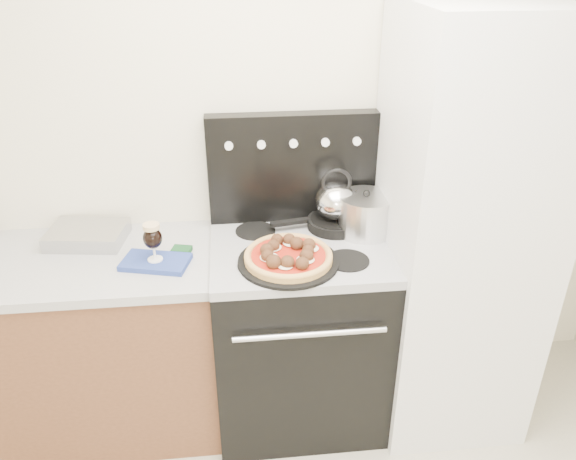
{
  "coord_description": "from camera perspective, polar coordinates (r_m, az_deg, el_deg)",
  "views": [
    {
      "loc": [
        -0.19,
        -0.91,
        2.1
      ],
      "look_at": [
        0.02,
        1.05,
        1.06
      ],
      "focal_mm": 35.0,
      "sensor_mm": 36.0,
      "label": 1
    }
  ],
  "objects": [
    {
      "name": "countertop",
      "position": [
        2.57,
        -24.19,
        -3.25
      ],
      "size": [
        1.48,
        0.63,
        0.04
      ],
      "primitive_type": "cube",
      "color": "#B4B4B6",
      "rests_on": "base_cabinet"
    },
    {
      "name": "base_cabinet",
      "position": [
        2.82,
        -22.4,
        -11.13
      ],
      "size": [
        1.45,
        0.6,
        0.86
      ],
      "primitive_type": "cube",
      "color": "brown",
      "rests_on": "ground"
    },
    {
      "name": "cooktop",
      "position": [
        2.42,
        1.15,
        -1.99
      ],
      "size": [
        0.76,
        0.65,
        0.04
      ],
      "primitive_type": "cube",
      "color": "#ADADB2",
      "rests_on": "stove_body"
    },
    {
      "name": "stove_body",
      "position": [
        2.68,
        1.06,
        -10.55
      ],
      "size": [
        0.76,
        0.65,
        0.88
      ],
      "primitive_type": "cube",
      "color": "black",
      "rests_on": "ground"
    },
    {
      "name": "skillet",
      "position": [
        2.56,
        4.77,
        0.72
      ],
      "size": [
        0.29,
        0.29,
        0.04
      ],
      "primitive_type": "cylinder",
      "rotation": [
        0.0,
        0.0,
        0.17
      ],
      "color": "black",
      "rests_on": "cooktop"
    },
    {
      "name": "pizza_pan",
      "position": [
        2.28,
        0.04,
        -3.21
      ],
      "size": [
        0.46,
        0.46,
        0.01
      ],
      "primitive_type": "cylinder",
      "rotation": [
        0.0,
        0.0,
        0.11
      ],
      "color": "black",
      "rests_on": "cooktop"
    },
    {
      "name": "foil_sheet",
      "position": [
        2.62,
        -19.69,
        -0.45
      ],
      "size": [
        0.35,
        0.28,
        0.06
      ],
      "primitive_type": "cube",
      "rotation": [
        0.0,
        0.0,
        -0.14
      ],
      "color": "silver",
      "rests_on": "countertop"
    },
    {
      "name": "fridge",
      "position": [
        2.55,
        17.03,
        -0.36
      ],
      "size": [
        0.64,
        0.68,
        1.9
      ],
      "primitive_type": "cube",
      "color": "silver",
      "rests_on": "ground"
    },
    {
      "name": "stock_pot",
      "position": [
        2.5,
        7.84,
        1.46
      ],
      "size": [
        0.27,
        0.27,
        0.17
      ],
      "primitive_type": "cylinder",
      "rotation": [
        0.0,
        0.0,
        -0.19
      ],
      "color": "silver",
      "rests_on": "cooktop"
    },
    {
      "name": "oven_mitt",
      "position": [
        2.37,
        -13.29,
        -3.2
      ],
      "size": [
        0.3,
        0.22,
        0.02
      ],
      "primitive_type": "cube",
      "rotation": [
        0.0,
        0.0,
        -0.26
      ],
      "color": "navy",
      "rests_on": "countertop"
    },
    {
      "name": "pizza",
      "position": [
        2.27,
        0.04,
        -2.52
      ],
      "size": [
        0.45,
        0.45,
        0.05
      ],
      "primitive_type": null,
      "rotation": [
        0.0,
        0.0,
        -0.31
      ],
      "color": "#F1B668",
      "rests_on": "pizza_pan"
    },
    {
      "name": "beer_glass",
      "position": [
        2.32,
        -13.55,
        -1.19
      ],
      "size": [
        0.09,
        0.09,
        0.17
      ],
      "primitive_type": null,
      "rotation": [
        0.0,
        0.0,
        0.12
      ],
      "color": "black",
      "rests_on": "oven_mitt"
    },
    {
      "name": "backguard",
      "position": [
        2.55,
        0.43,
        6.36
      ],
      "size": [
        0.76,
        0.08,
        0.5
      ],
      "primitive_type": "cube",
      "color": "black",
      "rests_on": "cooktop"
    },
    {
      "name": "tea_kettle",
      "position": [
        2.5,
        4.88,
        3.23
      ],
      "size": [
        0.19,
        0.19,
        0.2
      ],
      "primitive_type": null,
      "rotation": [
        0.0,
        0.0,
        0.01
      ],
      "color": "silver",
      "rests_on": "skillet"
    },
    {
      "name": "room_shell",
      "position": [
        1.49,
        2.49,
        -7.27
      ],
      "size": [
        3.52,
        3.01,
        2.52
      ],
      "color": "beige",
      "rests_on": "ground"
    }
  ]
}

